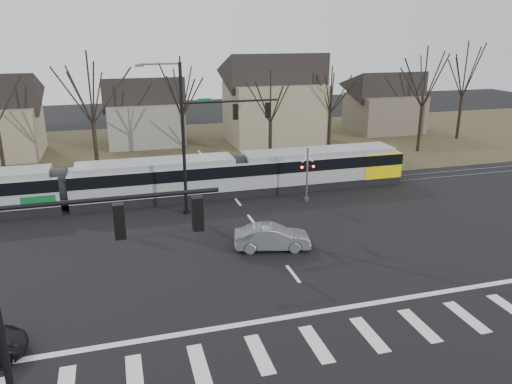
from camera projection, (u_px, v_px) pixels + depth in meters
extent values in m
plane|color=black|center=(307.00, 292.00, 24.21)|extent=(140.00, 140.00, 0.00)
cube|color=#38331E|center=(197.00, 148.00, 53.43)|extent=(140.00, 28.00, 0.01)
cube|color=silver|center=(135.00, 376.00, 18.35)|extent=(0.60, 2.60, 0.01)
cube|color=silver|center=(199.00, 365.00, 18.98)|extent=(0.60, 2.60, 0.01)
cube|color=silver|center=(260.00, 354.00, 19.61)|extent=(0.60, 2.60, 0.01)
cube|color=silver|center=(316.00, 344.00, 20.24)|extent=(0.60, 2.60, 0.01)
cube|color=silver|center=(369.00, 334.00, 20.87)|extent=(0.60, 2.60, 0.01)
cube|color=silver|center=(419.00, 325.00, 21.50)|extent=(0.60, 2.60, 0.01)
cube|color=silver|center=(467.00, 317.00, 22.14)|extent=(0.60, 2.60, 0.01)
cube|color=silver|center=(511.00, 309.00, 22.77)|extent=(0.60, 2.60, 0.01)
cube|color=silver|center=(322.00, 311.00, 22.57)|extent=(28.00, 0.35, 0.01)
cube|color=silver|center=(293.00, 274.00, 26.04)|extent=(0.18, 2.00, 0.01)
cube|color=silver|center=(270.00, 244.00, 29.69)|extent=(0.18, 2.00, 0.01)
cube|color=silver|center=(252.00, 220.00, 33.34)|extent=(0.18, 2.00, 0.01)
cube|color=silver|center=(237.00, 201.00, 36.99)|extent=(0.18, 2.00, 0.01)
cube|color=silver|center=(225.00, 186.00, 40.65)|extent=(0.18, 2.00, 0.01)
cube|color=silver|center=(216.00, 173.00, 44.30)|extent=(0.18, 2.00, 0.01)
cube|color=silver|center=(207.00, 162.00, 47.95)|extent=(0.18, 2.00, 0.01)
cube|color=silver|center=(200.00, 152.00, 51.60)|extent=(0.18, 2.00, 0.01)
cube|color=#59595E|center=(234.00, 196.00, 37.99)|extent=(90.00, 0.12, 0.06)
cube|color=#59595E|center=(230.00, 191.00, 39.27)|extent=(90.00, 0.12, 0.06)
cube|color=gray|center=(157.00, 180.00, 36.88)|extent=(12.37, 2.89, 3.01)
cube|color=black|center=(157.00, 173.00, 36.69)|extent=(12.39, 2.93, 0.88)
cube|color=gray|center=(319.00, 168.00, 40.27)|extent=(13.40, 2.89, 3.01)
cube|color=black|center=(319.00, 160.00, 40.08)|extent=(13.42, 2.93, 0.88)
cube|color=yellow|center=(375.00, 162.00, 41.57)|extent=(3.30, 2.95, 2.01)
imported|color=slate|center=(272.00, 237.00, 28.79)|extent=(3.42, 5.02, 1.44)
cylinder|color=black|center=(105.00, 199.00, 14.06)|extent=(6.50, 0.14, 0.14)
cube|color=#0C5926|center=(38.00, 200.00, 13.56)|extent=(0.90, 0.03, 0.22)
cube|color=black|center=(119.00, 221.00, 14.37)|extent=(0.32, 0.32, 1.05)
sphere|color=#FF0C07|center=(118.00, 211.00, 14.26)|extent=(0.22, 0.22, 0.22)
cube|color=black|center=(198.00, 214.00, 14.97)|extent=(0.32, 0.32, 1.05)
sphere|color=#FF0C07|center=(197.00, 203.00, 14.86)|extent=(0.22, 0.22, 0.22)
cylinder|color=black|center=(183.00, 141.00, 32.98)|extent=(0.22, 0.22, 10.20)
cylinder|color=black|center=(187.00, 211.00, 34.53)|extent=(0.44, 0.44, 0.30)
cylinder|color=black|center=(231.00, 101.00, 33.06)|extent=(6.50, 0.14, 0.14)
cube|color=#0C5926|center=(204.00, 100.00, 32.55)|extent=(0.90, 0.03, 0.22)
cube|color=black|center=(235.00, 112.00, 33.36)|extent=(0.32, 0.32, 1.05)
sphere|color=#FF0C07|center=(235.00, 107.00, 33.26)|extent=(0.22, 0.22, 0.22)
cube|color=black|center=(268.00, 110.00, 33.96)|extent=(0.32, 0.32, 1.05)
sphere|color=#FF0C07|center=(268.00, 105.00, 33.86)|extent=(0.22, 0.22, 0.22)
cube|color=#59595B|center=(139.00, 66.00, 30.79)|extent=(0.55, 0.22, 0.14)
cylinder|color=#59595B|center=(307.00, 175.00, 36.59)|extent=(0.14, 0.14, 4.00)
cylinder|color=#59595B|center=(306.00, 199.00, 37.18)|extent=(0.36, 0.36, 0.20)
cube|color=silver|center=(308.00, 156.00, 36.16)|extent=(0.95, 0.04, 0.95)
cube|color=silver|center=(308.00, 156.00, 36.16)|extent=(0.95, 0.04, 0.95)
cube|color=black|center=(307.00, 167.00, 36.41)|extent=(1.00, 0.10, 0.12)
sphere|color=#FF0C07|center=(302.00, 167.00, 36.21)|extent=(0.18, 0.18, 0.18)
sphere|color=#FF0C07|center=(313.00, 166.00, 36.45)|extent=(0.18, 0.18, 0.18)
cube|color=gray|center=(145.00, 123.00, 55.07)|extent=(8.00, 7.00, 4.50)
cube|color=gray|center=(274.00, 113.00, 55.70)|extent=(10.00, 8.00, 6.50)
cube|color=brown|center=(384.00, 113.00, 61.78)|extent=(8.00, 7.00, 4.50)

